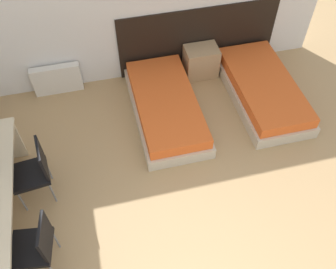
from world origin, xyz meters
name	(u,v)px	position (x,y,z in m)	size (l,w,h in m)	color
headboard_panel	(198,39)	(0.92, 3.99, 0.54)	(2.53, 0.03, 1.07)	black
bed_near_window	(166,107)	(0.17, 3.02, 0.17)	(0.92, 1.88, 0.35)	beige
bed_near_door	(263,90)	(1.68, 3.02, 0.17)	(0.92, 1.88, 0.35)	beige
nightstand	(201,62)	(0.92, 3.77, 0.25)	(0.52, 0.37, 0.50)	tan
radiator	(57,79)	(-1.33, 3.91, 0.24)	(0.73, 0.12, 0.48)	silver
chair_near_laptop	(34,170)	(-1.63, 2.09, 0.49)	(0.46, 0.46, 0.87)	black
chair_near_notebook	(36,245)	(-1.63, 1.16, 0.49)	(0.47, 0.47, 0.87)	black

